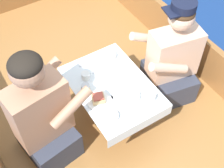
# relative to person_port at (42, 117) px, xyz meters

# --- Properties ---
(ground_plane) EXTENTS (60.00, 60.00, 0.00)m
(ground_plane) POSITION_rel_person_port_xyz_m (0.58, 0.07, -0.68)
(ground_plane) COLOR navy
(boat_deck) EXTENTS (2.04, 3.79, 0.25)m
(boat_deck) POSITION_rel_person_port_xyz_m (0.58, 0.07, -0.56)
(boat_deck) COLOR #9E6B38
(boat_deck) RESTS_ON ground_plane
(gunwale_starboard) EXTENTS (0.06, 3.79, 0.41)m
(gunwale_starboard) POSITION_rel_person_port_xyz_m (1.57, 0.07, -0.23)
(gunwale_starboard) COLOR #936033
(gunwale_starboard) RESTS_ON boat_deck
(cockpit_table) EXTENTS (0.56, 0.79, 0.42)m
(cockpit_table) POSITION_rel_person_port_xyz_m (0.58, -0.01, -0.06)
(cockpit_table) COLOR #B2B2B7
(cockpit_table) RESTS_ON boat_deck
(person_port) EXTENTS (0.56, 0.50, 1.04)m
(person_port) POSITION_rel_person_port_xyz_m (0.00, 0.00, 0.00)
(person_port) COLOR #333847
(person_port) RESTS_ON boat_deck
(person_starboard) EXTENTS (0.57, 0.52, 0.98)m
(person_starboard) POSITION_rel_person_port_xyz_m (1.16, -0.02, -0.04)
(person_starboard) COLOR #333847
(person_starboard) RESTS_ON boat_deck
(plate_sandwich) EXTENTS (0.18, 0.18, 0.01)m
(plate_sandwich) POSITION_rel_person_port_xyz_m (0.42, -0.07, -0.01)
(plate_sandwich) COLOR white
(plate_sandwich) RESTS_ON cockpit_table
(plate_bread) EXTENTS (0.16, 0.16, 0.01)m
(plate_bread) POSITION_rel_person_port_xyz_m (0.68, 0.05, -0.01)
(plate_bread) COLOR white
(plate_bread) RESTS_ON cockpit_table
(sandwich) EXTENTS (0.12, 0.12, 0.05)m
(sandwich) POSITION_rel_person_port_xyz_m (0.42, -0.07, 0.02)
(sandwich) COLOR tan
(sandwich) RESTS_ON plate_sandwich
(bowl_port_near) EXTENTS (0.15, 0.15, 0.04)m
(bowl_port_near) POSITION_rel_person_port_xyz_m (0.63, -0.18, 0.01)
(bowl_port_near) COLOR white
(bowl_port_near) RESTS_ON cockpit_table
(bowl_starboard_near) EXTENTS (0.15, 0.15, 0.04)m
(bowl_starboard_near) POSITION_rel_person_port_xyz_m (0.71, 0.28, 0.01)
(bowl_starboard_near) COLOR white
(bowl_starboard_near) RESTS_ON cockpit_table
(bowl_center_far) EXTENTS (0.12, 0.12, 0.04)m
(bowl_center_far) POSITION_rel_person_port_xyz_m (0.41, -0.25, 0.01)
(bowl_center_far) COLOR white
(bowl_center_far) RESTS_ON cockpit_table
(coffee_cup_port) EXTENTS (0.10, 0.07, 0.06)m
(coffee_cup_port) POSITION_rel_person_port_xyz_m (0.45, 0.17, 0.01)
(coffee_cup_port) COLOR white
(coffee_cup_port) RESTS_ON cockpit_table
(coffee_cup_starboard) EXTENTS (0.10, 0.07, 0.07)m
(coffee_cup_starboard) POSITION_rel_person_port_xyz_m (0.75, -0.28, 0.02)
(coffee_cup_starboard) COLOR white
(coffee_cup_starboard) RESTS_ON cockpit_table
(tin_can) EXTENTS (0.07, 0.07, 0.05)m
(tin_can) POSITION_rel_person_port_xyz_m (0.39, 0.07, 0.01)
(tin_can) COLOR silver
(tin_can) RESTS_ON cockpit_table
(utensil_spoon_port) EXTENTS (0.07, 0.17, 0.01)m
(utensil_spoon_port) POSITION_rel_person_port_xyz_m (0.54, 0.16, -0.01)
(utensil_spoon_port) COLOR silver
(utensil_spoon_port) RESTS_ON cockpit_table
(utensil_knife_starboard) EXTENTS (0.17, 0.06, 0.00)m
(utensil_knife_starboard) POSITION_rel_person_port_xyz_m (0.55, 0.32, -0.01)
(utensil_knife_starboard) COLOR silver
(utensil_knife_starboard) RESTS_ON cockpit_table
(utensil_fork_starboard) EXTENTS (0.05, 0.17, 0.00)m
(utensil_fork_starboard) POSITION_rel_person_port_xyz_m (0.51, -0.15, -0.01)
(utensil_fork_starboard) COLOR silver
(utensil_fork_starboard) RESTS_ON cockpit_table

